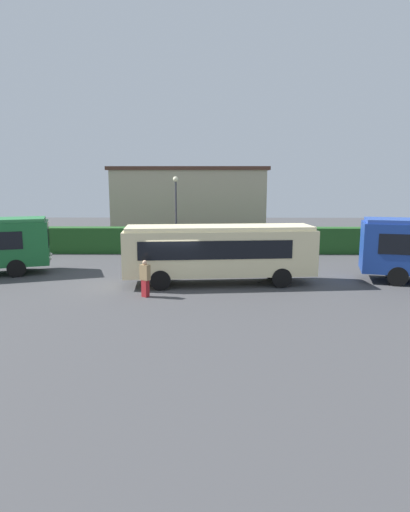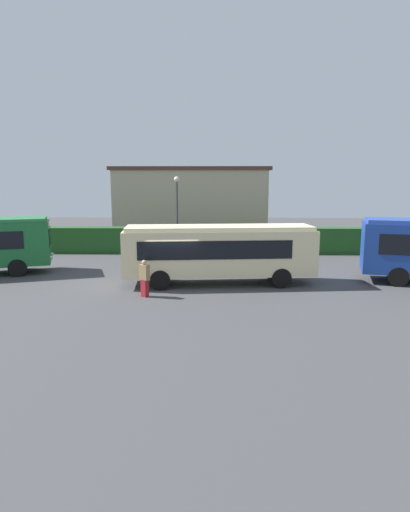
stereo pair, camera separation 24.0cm
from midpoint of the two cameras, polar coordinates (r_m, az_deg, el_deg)
The scene contains 7 objects.
ground_plane at distance 22.02m, azimuth -3.77°, elevation -4.02°, with size 83.44×83.44×0.00m, color #424244.
bus_cream at distance 22.14m, azimuth 2.21°, elevation 0.73°, with size 10.00×3.26×3.04m.
person_left at distance 20.01m, azimuth -7.68°, elevation -2.85°, with size 0.53×0.47×1.72m.
person_center at distance 25.03m, azimuth -1.67°, elevation -0.12°, with size 0.47×0.40×1.76m.
hedge_row at distance 32.04m, azimuth -2.16°, elevation 2.11°, with size 53.72×1.30×1.90m, color #215120.
depot_building at distance 37.97m, azimuth -1.64°, elevation 6.81°, with size 13.29×5.66×6.46m.
lamppost at distance 29.26m, azimuth -3.49°, elevation 6.36°, with size 0.36×0.36×5.59m.
Camera 2 is at (2.04, -21.28, 5.29)m, focal length 30.21 mm.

